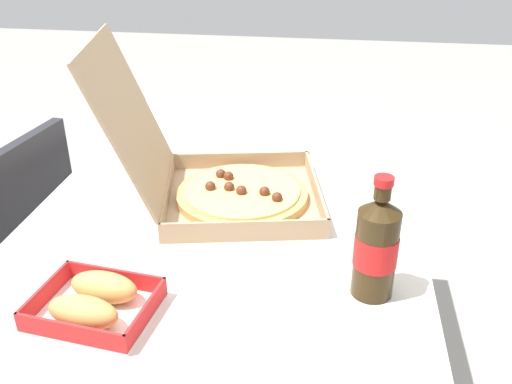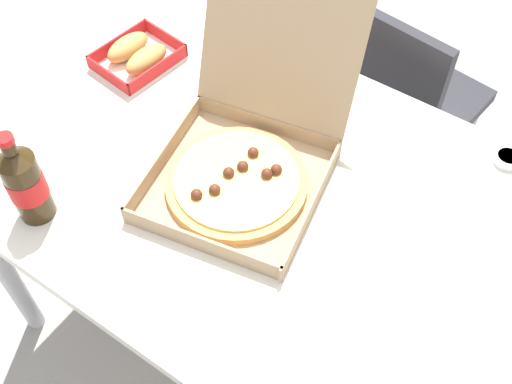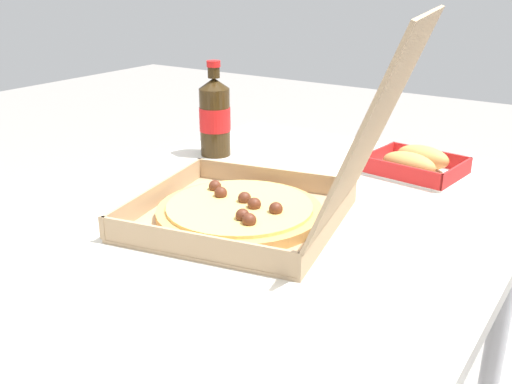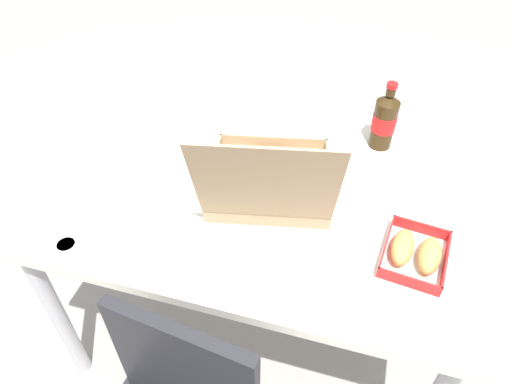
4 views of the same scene
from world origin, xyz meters
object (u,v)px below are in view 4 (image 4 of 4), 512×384
Objects in this scene: paper_menu at (163,130)px; dipping_sauce_cup at (67,246)px; bread_side_box at (415,253)px; pizza_box_open at (269,181)px; cola_bottle at (384,120)px.

dipping_sauce_cup reaches higher than paper_menu.
bread_side_box is 0.88m from dipping_sauce_cup.
dipping_sauce_cup is at bearing 37.68° from pizza_box_open.
cola_bottle is 0.98m from dipping_sauce_cup.
cola_bottle reaches higher than bread_side_box.
pizza_box_open is 0.56m from dipping_sauce_cup.
paper_menu is at bearing -92.14° from dipping_sauce_cup.
cola_bottle is 0.72m from paper_menu.
dipping_sauce_cup is at bearing 13.90° from bread_side_box.
bread_side_box is 0.47m from cola_bottle.
cola_bottle is 1.07× the size of paper_menu.
pizza_box_open is 2.53× the size of bread_side_box.
pizza_box_open is at bearing 48.50° from cola_bottle.
cola_bottle is 4.00× the size of dipping_sauce_cup.
bread_side_box is 3.69× the size of dipping_sauce_cup.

